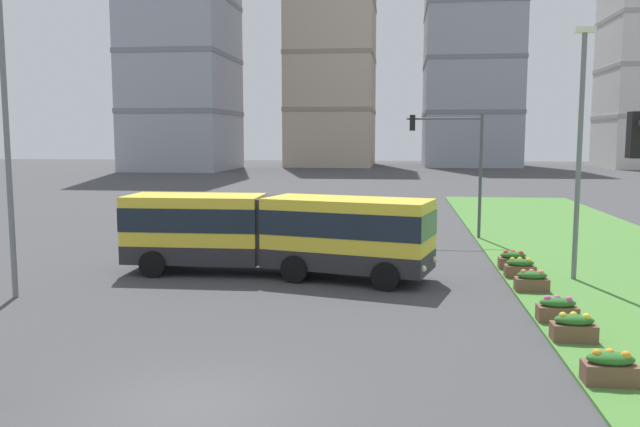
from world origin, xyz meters
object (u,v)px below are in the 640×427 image
(streetlight_median, at_px, (580,144))
(apartment_tower_westcentre, at_px, (332,32))
(flower_planter_0, at_px, (610,368))
(flower_planter_1, at_px, (574,327))
(flower_planter_5, at_px, (513,260))
(articulated_bus, at_px, (275,232))
(flower_planter_2, at_px, (557,309))
(flower_planter_3, at_px, (532,281))
(apartment_tower_centre, at_px, (471,39))
(streetlight_left, at_px, (6,130))
(car_navy_sedan, at_px, (207,223))
(flower_planter_4, at_px, (520,268))
(apartment_tower_west, at_px, (181,2))
(traffic_light_far_right, at_px, (457,155))

(streetlight_median, distance_m, apartment_tower_westcentre, 96.70)
(flower_planter_0, relative_size, apartment_tower_westcentre, 0.02)
(flower_planter_1, height_order, flower_planter_5, same)
(articulated_bus, bearing_deg, apartment_tower_westcentre, 94.70)
(flower_planter_0, xyz_separation_m, flower_planter_2, (0.00, 4.69, 0.00))
(flower_planter_3, bearing_deg, flower_planter_0, -90.00)
(flower_planter_0, relative_size, apartment_tower_centre, 0.02)
(streetlight_left, bearing_deg, car_navy_sedan, 79.59)
(articulated_bus, xyz_separation_m, flower_planter_2, (9.12, -5.42, -1.23))
(flower_planter_1, relative_size, streetlight_median, 0.12)
(flower_planter_5, bearing_deg, flower_planter_1, -90.00)
(flower_planter_2, xyz_separation_m, streetlight_median, (1.90, 5.78, 4.55))
(flower_planter_2, bearing_deg, flower_planter_4, 90.00)
(apartment_tower_west, distance_m, apartment_tower_westcentre, 27.83)
(flower_planter_1, height_order, apartment_tower_west, apartment_tower_west)
(flower_planter_5, bearing_deg, flower_planter_3, -90.00)
(flower_planter_2, bearing_deg, streetlight_left, 176.57)
(streetlight_left, distance_m, apartment_tower_west, 85.75)
(streetlight_left, height_order, apartment_tower_westcentre, apartment_tower_westcentre)
(flower_planter_2, bearing_deg, apartment_tower_westcentre, 99.65)
(streetlight_median, bearing_deg, flower_planter_1, -104.14)
(flower_planter_1, xyz_separation_m, apartment_tower_centre, (7.62, 103.30, 21.92))
(flower_planter_4, relative_size, apartment_tower_westcentre, 0.02)
(flower_planter_4, bearing_deg, car_navy_sedan, 149.45)
(flower_planter_0, bearing_deg, car_navy_sedan, 127.21)
(traffic_light_far_right, bearing_deg, flower_planter_3, -82.16)
(flower_planter_0, bearing_deg, streetlight_left, 161.42)
(apartment_tower_westcentre, distance_m, apartment_tower_centre, 24.60)
(flower_planter_1, relative_size, flower_planter_3, 1.00)
(flower_planter_4, bearing_deg, flower_planter_3, -90.00)
(flower_planter_4, xyz_separation_m, traffic_light_far_right, (-1.61, 9.46, 3.91))
(flower_planter_2, height_order, flower_planter_3, same)
(streetlight_left, bearing_deg, streetlight_median, 14.18)
(flower_planter_2, bearing_deg, flower_planter_1, -90.00)
(streetlight_median, height_order, apartment_tower_centre, apartment_tower_centre)
(streetlight_median, bearing_deg, apartment_tower_centre, 86.58)
(flower_planter_1, height_order, apartment_tower_westcentre, apartment_tower_westcentre)
(articulated_bus, bearing_deg, flower_planter_2, -30.71)
(car_navy_sedan, distance_m, apartment_tower_west, 75.51)
(flower_planter_1, xyz_separation_m, flower_planter_2, (0.00, 1.76, 0.00))
(flower_planter_2, height_order, apartment_tower_westcentre, apartment_tower_westcentre)
(flower_planter_2, height_order, flower_planter_4, same)
(flower_planter_2, xyz_separation_m, streetlight_left, (-16.96, 1.02, 5.03))
(flower_planter_1, bearing_deg, flower_planter_3, 90.00)
(articulated_bus, xyz_separation_m, streetlight_left, (-7.84, -4.40, 3.80))
(car_navy_sedan, xyz_separation_m, flower_planter_0, (14.50, -19.10, -0.33))
(flower_planter_2, bearing_deg, apartment_tower_centre, 85.71)
(flower_planter_4, distance_m, apartment_tower_westcentre, 97.26)
(flower_planter_0, height_order, flower_planter_4, same)
(streetlight_left, bearing_deg, flower_planter_2, -3.43)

